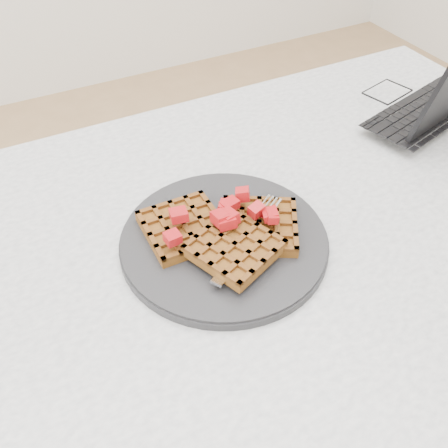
% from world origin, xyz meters
% --- Properties ---
extents(ground, '(4.00, 4.00, 0.00)m').
position_xyz_m(ground, '(0.00, 0.00, 0.00)').
color(ground, tan).
rests_on(ground, ground).
extents(table, '(1.20, 0.80, 0.75)m').
position_xyz_m(table, '(0.00, 0.00, 0.64)').
color(table, silver).
rests_on(table, ground).
extents(plate, '(0.29, 0.29, 0.02)m').
position_xyz_m(plate, '(-0.08, 0.01, 0.76)').
color(plate, black).
rests_on(plate, table).
extents(waffles, '(0.22, 0.19, 0.03)m').
position_xyz_m(waffles, '(-0.08, 0.01, 0.78)').
color(waffles, brown).
rests_on(waffles, plate).
extents(strawberry_pile, '(0.15, 0.15, 0.02)m').
position_xyz_m(strawberry_pile, '(-0.08, 0.01, 0.80)').
color(strawberry_pile, '#900108').
rests_on(strawberry_pile, waffles).
extents(fork, '(0.16, 0.12, 0.02)m').
position_xyz_m(fork, '(-0.05, -0.01, 0.77)').
color(fork, silver).
rests_on(fork, plate).
extents(laptop, '(0.32, 0.27, 0.19)m').
position_xyz_m(laptop, '(0.41, 0.15, 0.78)').
color(laptop, black).
rests_on(laptop, table).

